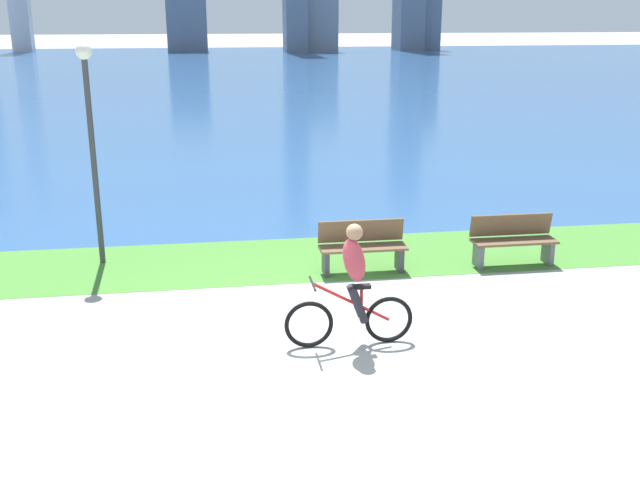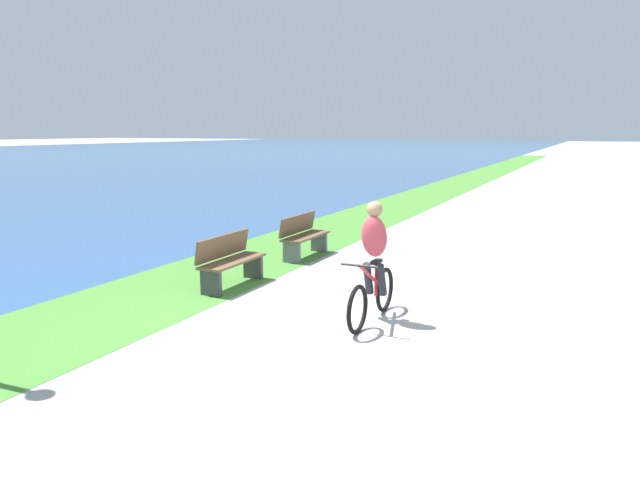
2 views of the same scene
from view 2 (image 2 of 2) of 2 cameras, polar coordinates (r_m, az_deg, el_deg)
name	(u,v)px [view 2 (image 2 of 2)]	position (r m, az deg, el deg)	size (l,w,h in m)	color
ground_plane	(319,329)	(8.21, -0.07, -8.44)	(300.00, 300.00, 0.00)	#9E9E99
grass_strip_bayside	(138,300)	(9.92, -16.98, -5.54)	(120.00, 2.54, 0.01)	#478433
cyclist_lead	(373,263)	(8.33, 5.11, -2.18)	(1.76, 0.52, 1.70)	black
bench_near_path	(303,236)	(12.64, -1.59, 0.39)	(1.50, 0.47, 0.90)	brown
bench_far_along_path	(230,261)	(10.36, -8.59, -1.98)	(1.50, 0.47, 0.90)	brown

